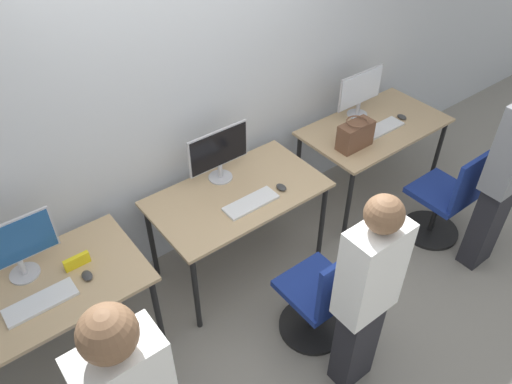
{
  "coord_description": "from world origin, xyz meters",
  "views": [
    {
      "loc": [
        -1.59,
        -1.91,
        3.09
      ],
      "look_at": [
        0.0,
        0.14,
        0.91
      ],
      "focal_mm": 35.0,
      "sensor_mm": 36.0,
      "label": 1
    }
  ],
  "objects_px": {
    "keyboard_right": "(382,128)",
    "mouse_center": "(281,187)",
    "person_center": "(366,294)",
    "person_right": "(508,171)",
    "monitor_right": "(360,91)",
    "mouse_right": "(402,117)",
    "office_chair_right": "(445,202)",
    "monitor_left": "(13,247)",
    "office_chair_center": "(321,299)",
    "monitor_center": "(219,152)",
    "mouse_left": "(87,276)",
    "keyboard_left": "(41,302)",
    "keyboard_center": "(251,203)",
    "handbag": "(355,135)"
  },
  "relations": [
    {
      "from": "keyboard_left",
      "to": "handbag",
      "type": "distance_m",
      "value": 2.57
    },
    {
      "from": "person_center",
      "to": "keyboard_right",
      "type": "xyz_separation_m",
      "value": [
        1.48,
        1.17,
        -0.07
      ]
    },
    {
      "from": "monitor_left",
      "to": "person_right",
      "type": "relative_size",
      "value": 0.3
    },
    {
      "from": "mouse_center",
      "to": "person_right",
      "type": "bearing_deg",
      "value": -37.49
    },
    {
      "from": "monitor_right",
      "to": "office_chair_right",
      "type": "bearing_deg",
      "value": -86.52
    },
    {
      "from": "person_center",
      "to": "monitor_right",
      "type": "distance_m",
      "value": 2.09
    },
    {
      "from": "keyboard_right",
      "to": "keyboard_left",
      "type": "bearing_deg",
      "value": -179.4
    },
    {
      "from": "mouse_right",
      "to": "keyboard_left",
      "type": "bearing_deg",
      "value": -179.25
    },
    {
      "from": "keyboard_left",
      "to": "mouse_center",
      "type": "distance_m",
      "value": 1.75
    },
    {
      "from": "monitor_left",
      "to": "office_chair_center",
      "type": "relative_size",
      "value": 0.55
    },
    {
      "from": "monitor_left",
      "to": "handbag",
      "type": "height_order",
      "value": "monitor_left"
    },
    {
      "from": "mouse_center",
      "to": "mouse_right",
      "type": "bearing_deg",
      "value": 3.79
    },
    {
      "from": "monitor_left",
      "to": "monitor_center",
      "type": "bearing_deg",
      "value": 1.95
    },
    {
      "from": "mouse_left",
      "to": "keyboard_right",
      "type": "height_order",
      "value": "mouse_left"
    },
    {
      "from": "keyboard_left",
      "to": "office_chair_right",
      "type": "distance_m",
      "value": 3.11
    },
    {
      "from": "mouse_center",
      "to": "office_chair_center",
      "type": "height_order",
      "value": "office_chair_center"
    },
    {
      "from": "mouse_center",
      "to": "mouse_right",
      "type": "xyz_separation_m",
      "value": [
        1.47,
        0.1,
        0.0
      ]
    },
    {
      "from": "keyboard_left",
      "to": "handbag",
      "type": "xyz_separation_m",
      "value": [
        2.57,
        -0.0,
        0.11
      ]
    },
    {
      "from": "mouse_left",
      "to": "person_center",
      "type": "bearing_deg",
      "value": -44.37
    },
    {
      "from": "monitor_center",
      "to": "monitor_right",
      "type": "height_order",
      "value": "same"
    },
    {
      "from": "monitor_right",
      "to": "mouse_right",
      "type": "height_order",
      "value": "monitor_right"
    },
    {
      "from": "mouse_center",
      "to": "monitor_right",
      "type": "relative_size",
      "value": 0.18
    },
    {
      "from": "handbag",
      "to": "person_center",
      "type": "bearing_deg",
      "value": -134.06
    },
    {
      "from": "monitor_right",
      "to": "mouse_left",
      "type": "bearing_deg",
      "value": -173.43
    },
    {
      "from": "office_chair_center",
      "to": "monitor_center",
      "type": "bearing_deg",
      "value": 92.3
    },
    {
      "from": "keyboard_center",
      "to": "person_right",
      "type": "height_order",
      "value": "person_right"
    },
    {
      "from": "office_chair_center",
      "to": "handbag",
      "type": "height_order",
      "value": "handbag"
    },
    {
      "from": "keyboard_left",
      "to": "handbag",
      "type": "bearing_deg",
      "value": -0.04
    },
    {
      "from": "keyboard_right",
      "to": "person_right",
      "type": "height_order",
      "value": "person_right"
    },
    {
      "from": "office_chair_center",
      "to": "monitor_right",
      "type": "distance_m",
      "value": 1.91
    },
    {
      "from": "mouse_left",
      "to": "mouse_center",
      "type": "height_order",
      "value": "same"
    },
    {
      "from": "monitor_right",
      "to": "handbag",
      "type": "bearing_deg",
      "value": -139.54
    },
    {
      "from": "person_center",
      "to": "person_right",
      "type": "distance_m",
      "value": 1.57
    },
    {
      "from": "person_center",
      "to": "keyboard_right",
      "type": "relative_size",
      "value": 3.81
    },
    {
      "from": "mouse_left",
      "to": "mouse_right",
      "type": "relative_size",
      "value": 1.0
    },
    {
      "from": "monitor_center",
      "to": "mouse_right",
      "type": "bearing_deg",
      "value": -9.3
    },
    {
      "from": "monitor_right",
      "to": "mouse_right",
      "type": "distance_m",
      "value": 0.45
    },
    {
      "from": "monitor_center",
      "to": "keyboard_right",
      "type": "xyz_separation_m",
      "value": [
        1.48,
        -0.3,
        -0.22
      ]
    },
    {
      "from": "monitor_left",
      "to": "mouse_center",
      "type": "distance_m",
      "value": 1.8
    },
    {
      "from": "keyboard_left",
      "to": "keyboard_center",
      "type": "xyz_separation_m",
      "value": [
        1.48,
        -0.05,
        0.0
      ]
    },
    {
      "from": "person_right",
      "to": "person_center",
      "type": "bearing_deg",
      "value": -176.43
    },
    {
      "from": "keyboard_center",
      "to": "office_chair_right",
      "type": "bearing_deg",
      "value": -21.99
    },
    {
      "from": "person_right",
      "to": "handbag",
      "type": "relative_size",
      "value": 5.59
    },
    {
      "from": "monitor_left",
      "to": "office_chair_right",
      "type": "distance_m",
      "value": 3.22
    },
    {
      "from": "monitor_right",
      "to": "office_chair_right",
      "type": "distance_m",
      "value": 1.17
    },
    {
      "from": "keyboard_right",
      "to": "mouse_center",
      "type": "bearing_deg",
      "value": -175.9
    },
    {
      "from": "mouse_left",
      "to": "handbag",
      "type": "bearing_deg",
      "value": -0.54
    },
    {
      "from": "office_chair_center",
      "to": "office_chair_right",
      "type": "bearing_deg",
      "value": 3.74
    },
    {
      "from": "mouse_left",
      "to": "mouse_center",
      "type": "relative_size",
      "value": 1.0
    },
    {
      "from": "mouse_left",
      "to": "keyboard_center",
      "type": "relative_size",
      "value": 0.22
    }
  ]
}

